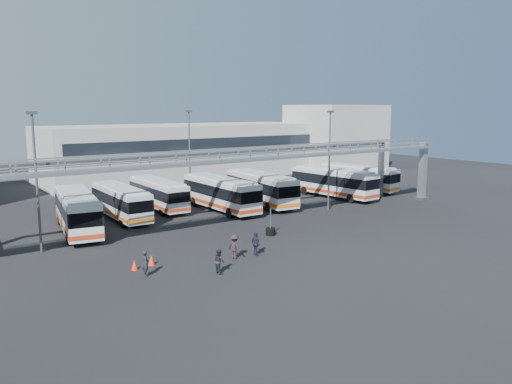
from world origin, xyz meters
TOP-DOWN VIEW (x-y plane):
  - ground at (0.00, 0.00)m, footprint 140.00×140.00m
  - gantry at (0.00, 5.87)m, footprint 51.40×5.15m
  - warehouse at (12.00, 38.00)m, footprint 42.00×14.00m
  - building_right at (38.00, 32.00)m, footprint 14.00×12.00m
  - light_pole_left at (-16.00, 8.00)m, footprint 0.70×0.35m
  - light_pole_mid at (12.00, 7.00)m, footprint 0.70×0.35m
  - light_pole_back at (4.00, 22.00)m, footprint 0.70×0.35m
  - bus_2 at (-11.99, 12.56)m, footprint 4.54×11.56m
  - bus_3 at (-7.09, 15.35)m, footprint 2.74×10.43m
  - bus_4 at (-2.20, 17.59)m, footprint 2.74×10.35m
  - bus_5 at (2.68, 13.15)m, footprint 2.79×11.29m
  - bus_6 at (7.88, 13.23)m, footprint 4.09×11.74m
  - bus_8 at (17.53, 11.83)m, footprint 3.39×11.44m
  - bus_9 at (23.43, 13.54)m, footprint 4.32×10.97m
  - pedestrian_a at (-12.00, -1.42)m, footprint 0.55×0.70m
  - pedestrian_b at (-7.98, -3.63)m, footprint 0.64×0.80m
  - pedestrian_c at (-5.46, -1.63)m, footprint 0.95×1.26m
  - pedestrian_d at (-3.80, -1.87)m, footprint 0.51×1.04m
  - cone_left at (-10.77, 0.47)m, footprint 0.57×0.57m
  - cone_right at (-12.09, 0.19)m, footprint 0.51×0.51m
  - tire_stack at (0.60, 2.11)m, footprint 0.79×0.79m

SIDE VIEW (x-z plane):
  - ground at x=0.00m, z-range 0.00..0.00m
  - cone_right at x=-12.09m, z-range 0.00..0.70m
  - cone_left at x=-10.77m, z-range 0.00..0.74m
  - tire_stack at x=0.60m, z-range -0.75..1.51m
  - pedestrian_b at x=-7.98m, z-range 0.00..1.59m
  - pedestrian_a at x=-12.00m, z-range 0.00..1.67m
  - pedestrian_d at x=-3.80m, z-range 0.00..1.72m
  - pedestrian_c at x=-5.46m, z-range 0.00..1.74m
  - bus_4 at x=-2.20m, z-range 0.17..3.29m
  - bus_3 at x=-7.09m, z-range 0.17..3.31m
  - bus_9 at x=23.43m, z-range 0.17..3.42m
  - bus_5 at x=2.68m, z-range 0.18..3.60m
  - bus_2 at x=-11.99m, z-range 0.18..3.61m
  - bus_8 at x=17.53m, z-range 0.18..3.61m
  - bus_6 at x=7.88m, z-range 0.19..3.68m
  - warehouse at x=12.00m, z-range 0.00..8.00m
  - building_right at x=38.00m, z-range 0.00..11.00m
  - gantry at x=0.00m, z-range 1.96..9.06m
  - light_pole_left at x=-16.00m, z-range 0.62..10.83m
  - light_pole_mid at x=12.00m, z-range 0.62..10.83m
  - light_pole_back at x=4.00m, z-range 0.62..10.83m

